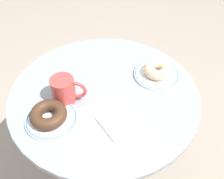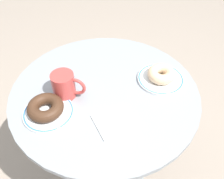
{
  "view_description": "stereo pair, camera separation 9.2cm",
  "coord_description": "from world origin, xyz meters",
  "px_view_note": "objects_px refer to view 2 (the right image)",
  "views": [
    {
      "loc": [
        -0.37,
        -0.56,
        1.42
      ],
      "look_at": [
        0.02,
        -0.03,
        0.76
      ],
      "focal_mm": 40.21,
      "sensor_mm": 36.0,
      "label": 1
    },
    {
      "loc": [
        -0.29,
        -0.61,
        1.42
      ],
      "look_at": [
        0.02,
        -0.03,
        0.76
      ],
      "focal_mm": 40.21,
      "sensor_mm": 36.0,
      "label": 2
    }
  ],
  "objects_px": {
    "cafe_table": "(106,131)",
    "paper_napkin": "(114,122)",
    "donut_chocolate": "(45,108)",
    "coffee_mug": "(65,85)",
    "plate_right": "(160,79)",
    "donut_glazed": "(161,74)",
    "plate_left": "(49,112)"
  },
  "relations": [
    {
      "from": "plate_right",
      "to": "paper_napkin",
      "type": "xyz_separation_m",
      "value": [
        -0.26,
        -0.1,
        -0.0
      ]
    },
    {
      "from": "donut_chocolate",
      "to": "coffee_mug",
      "type": "distance_m",
      "value": 0.11
    },
    {
      "from": "donut_chocolate",
      "to": "donut_glazed",
      "type": "distance_m",
      "value": 0.46
    },
    {
      "from": "cafe_table",
      "to": "paper_napkin",
      "type": "distance_m",
      "value": 0.31
    },
    {
      "from": "plate_left",
      "to": "donut_chocolate",
      "type": "height_order",
      "value": "donut_chocolate"
    },
    {
      "from": "plate_right",
      "to": "donut_chocolate",
      "type": "bearing_deg",
      "value": 174.4
    },
    {
      "from": "donut_glazed",
      "to": "coffee_mug",
      "type": "xyz_separation_m",
      "value": [
        -0.36,
        0.1,
        0.02
      ]
    },
    {
      "from": "cafe_table",
      "to": "plate_left",
      "type": "relative_size",
      "value": 4.16
    },
    {
      "from": "cafe_table",
      "to": "plate_right",
      "type": "relative_size",
      "value": 4.05
    },
    {
      "from": "cafe_table",
      "to": "donut_glazed",
      "type": "bearing_deg",
      "value": -12.72
    },
    {
      "from": "donut_chocolate",
      "to": "donut_glazed",
      "type": "height_order",
      "value": "same"
    },
    {
      "from": "cafe_table",
      "to": "coffee_mug",
      "type": "relative_size",
      "value": 6.77
    },
    {
      "from": "coffee_mug",
      "to": "cafe_table",
      "type": "bearing_deg",
      "value": -19.67
    },
    {
      "from": "donut_glazed",
      "to": "cafe_table",
      "type": "bearing_deg",
      "value": 167.28
    },
    {
      "from": "donut_glazed",
      "to": "plate_right",
      "type": "bearing_deg",
      "value": 165.96
    },
    {
      "from": "plate_left",
      "to": "paper_napkin",
      "type": "xyz_separation_m",
      "value": [
        0.18,
        -0.14,
        -0.0
      ]
    },
    {
      "from": "donut_chocolate",
      "to": "paper_napkin",
      "type": "distance_m",
      "value": 0.24
    },
    {
      "from": "cafe_table",
      "to": "donut_chocolate",
      "type": "bearing_deg",
      "value": -178.47
    },
    {
      "from": "cafe_table",
      "to": "paper_napkin",
      "type": "relative_size",
      "value": 5.94
    },
    {
      "from": "plate_right",
      "to": "cafe_table",
      "type": "bearing_deg",
      "value": 167.28
    },
    {
      "from": "plate_right",
      "to": "paper_napkin",
      "type": "relative_size",
      "value": 1.47
    },
    {
      "from": "cafe_table",
      "to": "paper_napkin",
      "type": "xyz_separation_m",
      "value": [
        -0.04,
        -0.15,
        0.26
      ]
    },
    {
      "from": "donut_chocolate",
      "to": "coffee_mug",
      "type": "relative_size",
      "value": 1.15
    },
    {
      "from": "plate_left",
      "to": "donut_glazed",
      "type": "xyz_separation_m",
      "value": [
        0.45,
        -0.04,
        0.03
      ]
    },
    {
      "from": "cafe_table",
      "to": "plate_right",
      "type": "distance_m",
      "value": 0.35
    },
    {
      "from": "donut_glazed",
      "to": "paper_napkin",
      "type": "height_order",
      "value": "donut_glazed"
    },
    {
      "from": "plate_right",
      "to": "donut_glazed",
      "type": "bearing_deg",
      "value": -14.04
    },
    {
      "from": "plate_right",
      "to": "plate_left",
      "type": "bearing_deg",
      "value": 174.58
    },
    {
      "from": "plate_right",
      "to": "donut_chocolate",
      "type": "distance_m",
      "value": 0.46
    },
    {
      "from": "plate_right",
      "to": "donut_chocolate",
      "type": "relative_size",
      "value": 1.45
    },
    {
      "from": "paper_napkin",
      "to": "donut_chocolate",
      "type": "bearing_deg",
      "value": 142.72
    },
    {
      "from": "plate_left",
      "to": "plate_right",
      "type": "distance_m",
      "value": 0.45
    }
  ]
}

